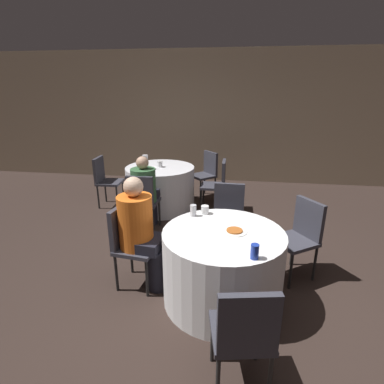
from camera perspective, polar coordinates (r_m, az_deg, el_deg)
name	(u,v)px	position (r m, az deg, el deg)	size (l,w,h in m)	color
ground_plane	(209,291)	(3.30, 3.27, -18.33)	(16.00, 16.00, 0.00)	#332621
wall_back	(227,118)	(6.74, 6.68, 13.82)	(16.00, 0.06, 2.80)	gray
table_near	(222,266)	(3.00, 5.82, -13.93)	(1.15, 1.15, 0.74)	white
table_far	(161,188)	(5.25, -6.00, 0.85)	(1.18, 1.18, 0.74)	silver
chair_near_northeast	(301,232)	(3.48, 20.08, -7.09)	(0.55, 0.55, 0.88)	#383842
chair_near_north	(228,212)	(3.80, 6.93, -3.78)	(0.41, 0.41, 0.88)	#383842
chair_near_west	(129,238)	(3.20, -11.94, -8.64)	(0.45, 0.45, 0.88)	#383842
chair_near_south	(244,331)	(2.14, 9.91, -24.62)	(0.47, 0.47, 0.88)	#383842
chair_far_northeast	(207,170)	(5.72, 2.82, 4.16)	(0.56, 0.56, 0.88)	#383842
chair_far_east	(218,181)	(5.06, 4.99, 2.13)	(0.41, 0.40, 0.88)	#383842
chair_far_west	(105,177)	(5.49, -16.33, 2.77)	(0.42, 0.42, 0.88)	#383842
chair_far_south	(142,198)	(4.30, -9.46, -1.18)	(0.41, 0.41, 0.88)	#383842
person_orange_shirt	(142,233)	(3.10, -9.49, -7.74)	(0.51, 0.37, 1.20)	black
person_green_jacket	(145,192)	(4.43, -8.85, 0.03)	(0.35, 0.52, 1.12)	black
pizza_plate_near	(235,231)	(2.84, 8.10, -7.34)	(0.23, 0.23, 0.02)	white
soda_can_silver	(193,210)	(3.13, 0.24, -3.53)	(0.07, 0.07, 0.12)	silver
soda_can_blue	(255,252)	(2.43, 11.85, -11.05)	(0.07, 0.07, 0.12)	#1E38A5
cup_near	(205,210)	(3.19, 2.48, -3.40)	(0.08, 0.08, 0.09)	white
bottle_far	(145,162)	(5.02, -8.88, 5.65)	(0.09, 0.09, 0.24)	white
cup_far	(160,164)	(5.14, -6.15, 5.32)	(0.09, 0.09, 0.10)	white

